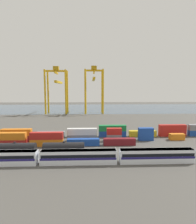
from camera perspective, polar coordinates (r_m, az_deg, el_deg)
name	(u,v)px	position (r m, az deg, el deg)	size (l,w,h in m)	color
ground_plane	(83,125)	(113.29, -4.69, -3.94)	(420.00, 420.00, 0.00)	#4C4944
harbour_water	(86,108)	(217.61, -3.62, 1.17)	(400.00, 110.00, 0.01)	#384C60
passenger_train	(79,156)	(55.20, -5.83, -13.14)	(66.24, 3.14, 3.90)	silver
freight_tank_row	(15,149)	(66.83, -23.76, -10.18)	(44.17, 2.95, 4.41)	#232326
shipping_container_0	(10,143)	(78.06, -25.08, -8.45)	(12.10, 2.44, 2.60)	#AD211C
shipping_container_1	(9,136)	(77.45, -25.18, -6.59)	(12.10, 2.44, 2.60)	orange
shipping_container_2	(47,143)	(73.94, -15.17, -8.87)	(12.10, 2.44, 2.60)	orange
shipping_container_3	(47,136)	(73.29, -15.24, -6.91)	(12.10, 2.44, 2.60)	#AD211C
shipping_container_4	(83,142)	(72.19, -4.43, -9.03)	(12.10, 2.44, 2.60)	#1C4299
shipping_container_5	(119,142)	(72.99, 6.45, -8.88)	(12.10, 2.44, 2.60)	maroon
shipping_container_7	(17,138)	(83.86, -23.33, -7.34)	(12.10, 2.44, 2.60)	maroon
shipping_container_8	(16,132)	(83.29, -23.41, -5.61)	(12.10, 2.44, 2.60)	orange
shipping_container_9	(50,138)	(80.13, -14.39, -7.64)	(6.04, 2.44, 2.60)	#197538
shipping_container_10	(82,138)	(78.48, -4.82, -7.75)	(12.10, 2.44, 2.60)	slate
shipping_container_11	(82,132)	(77.87, -4.84, -5.90)	(12.10, 2.44, 2.60)	silver
shipping_container_12	(114,137)	(79.03, 4.88, -7.65)	(6.04, 2.44, 2.60)	slate
shipping_container_13	(114,131)	(78.43, 4.90, -5.81)	(6.04, 2.44, 2.60)	#AD211C
shipping_container_14	(146,137)	(81.75, 14.19, -7.35)	(6.04, 2.44, 2.60)	#1C4299
shipping_container_15	(146,131)	(81.17, 14.24, -5.57)	(6.04, 2.44, 2.60)	#1C4299
shipping_container_16	(177,137)	(86.42, 22.67, -6.91)	(6.04, 2.44, 2.60)	orange
shipping_container_17	(20,135)	(90.19, -22.59, -6.35)	(6.04, 2.44, 2.60)	slate
shipping_container_18	(51,134)	(86.46, -14.02, -6.58)	(12.10, 2.44, 2.60)	slate
shipping_container_19	(82,134)	(84.79, -4.89, -6.66)	(12.10, 2.44, 2.60)	slate
shipping_container_20	(112,134)	(85.29, 4.36, -6.58)	(12.10, 2.44, 2.60)	#1C4299
shipping_container_21	(112,128)	(84.74, 4.38, -4.86)	(12.10, 2.44, 2.60)	#197538
shipping_container_22	(142,134)	(87.94, 13.27, -6.33)	(12.10, 2.44, 2.60)	gold
shipping_container_23	(172,133)	(92.53, 21.48, -5.98)	(12.10, 2.44, 2.60)	#AD211C
shipping_container_24	(172,128)	(92.02, 21.54, -4.39)	(12.10, 2.44, 2.60)	#AD211C
gantry_crane_west	(57,85)	(175.16, -12.25, 7.90)	(19.14, 36.96, 41.31)	gold
gantry_crane_central	(94,84)	(172.94, -1.24, 8.36)	(16.90, 38.23, 41.87)	gold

